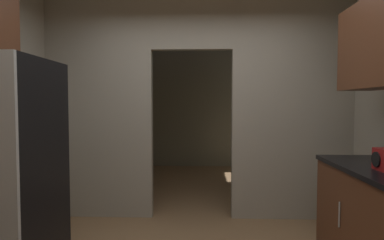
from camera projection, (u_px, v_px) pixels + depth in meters
kitchen_partition at (199, 100)px, 4.04m from camera, size 3.75×0.12×2.75m
adjoining_room_shell at (200, 106)px, 6.34m from camera, size 3.75×3.44×2.75m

